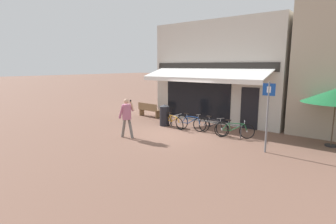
% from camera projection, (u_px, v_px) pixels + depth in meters
% --- Properties ---
extents(ground_plane, '(160.00, 160.00, 0.00)m').
position_uv_depth(ground_plane, '(174.00, 133.00, 12.50)').
color(ground_plane, brown).
extents(shop_front, '(7.59, 4.65, 5.59)m').
position_uv_depth(shop_front, '(223.00, 72.00, 15.36)').
color(shop_front, beige).
rests_on(shop_front, ground_plane).
extents(bike_rack_rail, '(3.93, 0.04, 0.57)m').
position_uv_depth(bike_rack_rail, '(203.00, 122.00, 12.62)').
color(bike_rack_rail, '#47494F').
rests_on(bike_rack_rail, ground_plane).
extents(bicycle_orange, '(1.69, 0.79, 0.81)m').
position_uv_depth(bicycle_orange, '(173.00, 121.00, 13.42)').
color(bicycle_orange, black).
rests_on(bicycle_orange, ground_plane).
extents(bicycle_blue, '(1.69, 0.55, 0.86)m').
position_uv_depth(bicycle_blue, '(191.00, 123.00, 12.94)').
color(bicycle_blue, black).
rests_on(bicycle_blue, ground_plane).
extents(bicycle_black, '(1.73, 0.53, 0.82)m').
position_uv_depth(bicycle_black, '(213.00, 126.00, 12.30)').
color(bicycle_black, black).
rests_on(bicycle_black, ground_plane).
extents(bicycle_green, '(1.63, 0.83, 0.81)m').
position_uv_depth(bicycle_green, '(234.00, 130.00, 11.58)').
color(bicycle_green, black).
rests_on(bicycle_green, ground_plane).
extents(pedestrian_adult, '(0.65, 0.58, 1.76)m').
position_uv_depth(pedestrian_adult, '(127.00, 114.00, 11.50)').
color(pedestrian_adult, slate).
rests_on(pedestrian_adult, ground_plane).
extents(litter_bin, '(0.52, 0.52, 1.14)m').
position_uv_depth(litter_bin, '(164.00, 115.00, 13.91)').
color(litter_bin, black).
rests_on(litter_bin, ground_plane).
extents(parking_sign, '(0.44, 0.07, 2.60)m').
position_uv_depth(parking_sign, '(268.00, 110.00, 9.41)').
color(parking_sign, slate).
rests_on(parking_sign, ground_plane).
extents(cafe_parasol, '(2.50, 2.50, 2.31)m').
position_uv_depth(cafe_parasol, '(336.00, 96.00, 10.06)').
color(cafe_parasol, '#4C3D2D').
rests_on(cafe_parasol, ground_plane).
extents(park_bench, '(1.62, 0.54, 0.87)m').
position_uv_depth(park_bench, '(149.00, 110.00, 16.31)').
color(park_bench, brown).
rests_on(park_bench, ground_plane).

